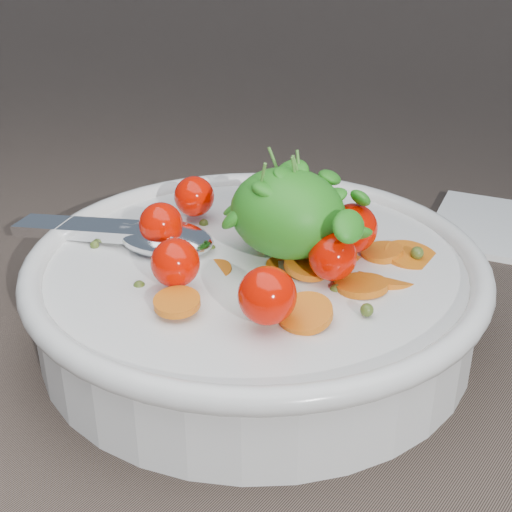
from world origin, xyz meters
The scene contains 2 objects.
ground centered at (0.00, 0.00, 0.00)m, with size 6.00×6.00×0.00m, color brown.
bowl centered at (-0.02, -0.01, 0.04)m, with size 0.33×0.31×0.13m.
Camera 1 is at (0.23, -0.34, 0.28)m, focal length 50.00 mm.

